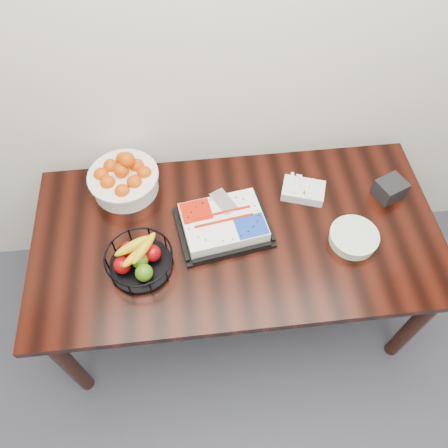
{
  "coord_description": "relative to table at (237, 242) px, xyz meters",
  "views": [
    {
      "loc": [
        -0.17,
        0.96,
        2.36
      ],
      "look_at": [
        -0.06,
        2.0,
        0.83
      ],
      "focal_mm": 35.0,
      "sensor_mm": 36.0,
      "label": 1
    }
  ],
  "objects": [
    {
      "name": "table",
      "position": [
        0.0,
        0.0,
        0.0
      ],
      "size": [
        1.8,
        0.9,
        0.75
      ],
      "color": "black",
      "rests_on": "ground"
    },
    {
      "name": "fruit_basket",
      "position": [
        -0.42,
        -0.13,
        0.15
      ],
      "size": [
        0.28,
        0.28,
        0.15
      ],
      "color": "black",
      "rests_on": "table"
    },
    {
      "name": "plate_stack",
      "position": [
        0.49,
        -0.1,
        0.11
      ],
      "size": [
        0.21,
        0.21,
        0.05
      ],
      "color": "white",
      "rests_on": "table"
    },
    {
      "name": "napkin_box",
      "position": [
        0.73,
        0.13,
        0.13
      ],
      "size": [
        0.16,
        0.15,
        0.09
      ],
      "primitive_type": "cube",
      "rotation": [
        0.0,
        0.0,
        0.4
      ],
      "color": "black",
      "rests_on": "table"
    },
    {
      "name": "tangerine_bowl",
      "position": [
        -0.49,
        0.3,
        0.17
      ],
      "size": [
        0.32,
        0.32,
        0.21
      ],
      "color": "white",
      "rests_on": "table"
    },
    {
      "name": "fork_bag",
      "position": [
        0.33,
        0.18,
        0.11
      ],
      "size": [
        0.22,
        0.18,
        0.06
      ],
      "color": "silver",
      "rests_on": "table"
    },
    {
      "name": "cake_tray",
      "position": [
        -0.06,
        0.03,
        0.12
      ],
      "size": [
        0.44,
        0.37,
        0.08
      ],
      "color": "black",
      "rests_on": "table"
    }
  ]
}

